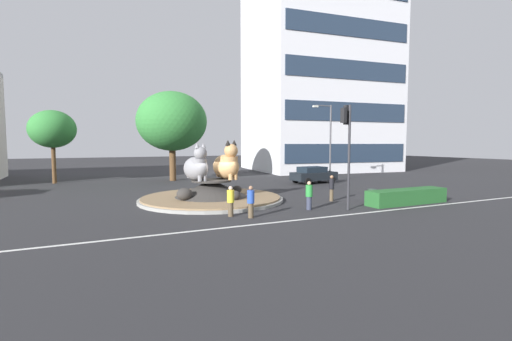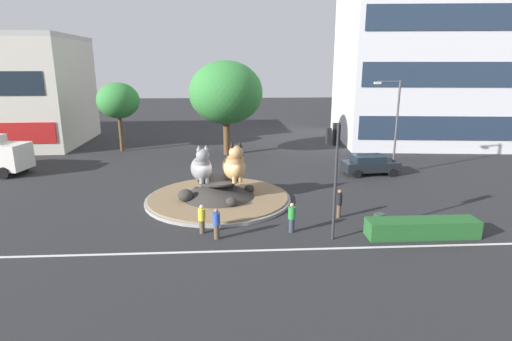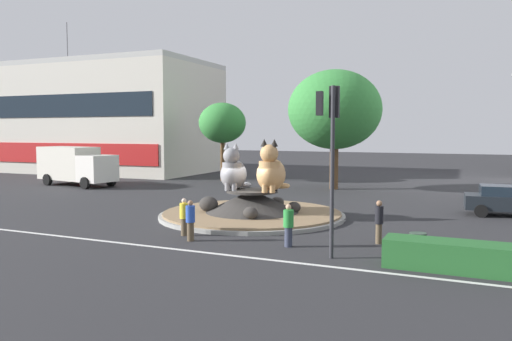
# 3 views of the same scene
# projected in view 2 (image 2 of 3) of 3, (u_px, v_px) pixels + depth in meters

# --- Properties ---
(ground_plane) EXTENTS (160.00, 160.00, 0.00)m
(ground_plane) POSITION_uv_depth(u_px,v_px,m) (218.00, 200.00, 26.08)
(ground_plane) COLOR #28282B
(lane_centreline) EXTENTS (112.00, 0.20, 0.01)m
(lane_centreline) POSITION_uv_depth(u_px,v_px,m) (214.00, 252.00, 18.96)
(lane_centreline) COLOR silver
(lane_centreline) RESTS_ON ground
(roundabout_island) EXTENTS (9.22, 9.22, 1.37)m
(roundabout_island) POSITION_uv_depth(u_px,v_px,m) (218.00, 193.00, 25.94)
(roundabout_island) COLOR gray
(roundabout_island) RESTS_ON ground
(cat_statue_grey) EXTENTS (1.80, 2.50, 2.35)m
(cat_statue_grey) POSITION_uv_depth(u_px,v_px,m) (202.00, 167.00, 25.34)
(cat_statue_grey) COLOR gray
(cat_statue_grey) RESTS_ON roundabout_island
(cat_statue_calico) EXTENTS (1.88, 2.77, 2.54)m
(cat_statue_calico) POSITION_uv_depth(u_px,v_px,m) (234.00, 165.00, 25.47)
(cat_statue_calico) COLOR tan
(cat_statue_calico) RESTS_ON roundabout_island
(traffic_light_mast) EXTENTS (0.71, 0.57, 5.77)m
(traffic_light_mast) POSITION_uv_depth(u_px,v_px,m) (335.00, 157.00, 19.32)
(traffic_light_mast) COLOR #2D2D33
(traffic_light_mast) RESTS_ON ground
(office_tower) EXTENTS (19.14, 17.00, 29.92)m
(office_tower) POSITION_uv_depth(u_px,v_px,m) (431.00, 0.00, 43.04)
(office_tower) COLOR silver
(office_tower) RESTS_ON ground
(clipped_hedge_strip) EXTENTS (5.59, 1.20, 0.90)m
(clipped_hedge_strip) POSITION_uv_depth(u_px,v_px,m) (422.00, 228.00, 20.53)
(clipped_hedge_strip) COLOR #235B28
(clipped_hedge_strip) RESTS_ON ground
(broadleaf_tree_behind_island) EXTENTS (6.82, 6.82, 8.75)m
(broadleaf_tree_behind_island) POSITION_uv_depth(u_px,v_px,m) (226.00, 93.00, 37.69)
(broadleaf_tree_behind_island) COLOR brown
(broadleaf_tree_behind_island) RESTS_ON ground
(second_tree_near_tower) EXTENTS (4.03, 4.03, 6.71)m
(second_tree_near_tower) POSITION_uv_depth(u_px,v_px,m) (118.00, 101.00, 39.37)
(second_tree_near_tower) COLOR brown
(second_tree_near_tower) RESTS_ON ground
(streetlight_arm) EXTENTS (2.06, 0.24, 7.26)m
(streetlight_arm) POSITION_uv_depth(u_px,v_px,m) (394.00, 121.00, 31.23)
(streetlight_arm) COLOR #4C4C51
(streetlight_arm) RESTS_ON ground
(pedestrian_yellow_shirt) EXTENTS (0.37, 0.37, 1.54)m
(pedestrian_yellow_shirt) POSITION_uv_depth(u_px,v_px,m) (202.00, 218.00, 20.83)
(pedestrian_yellow_shirt) COLOR brown
(pedestrian_yellow_shirt) RESTS_ON ground
(pedestrian_green_shirt) EXTENTS (0.38, 0.38, 1.59)m
(pedestrian_green_shirt) POSITION_uv_depth(u_px,v_px,m) (292.00, 217.00, 20.95)
(pedestrian_green_shirt) COLOR #33384C
(pedestrian_green_shirt) RESTS_ON ground
(pedestrian_black_shirt) EXTENTS (0.32, 0.32, 1.66)m
(pedestrian_black_shirt) POSITION_uv_depth(u_px,v_px,m) (339.00, 203.00, 22.92)
(pedestrian_black_shirt) COLOR brown
(pedestrian_black_shirt) RESTS_ON ground
(pedestrian_blue_shirt) EXTENTS (0.36, 0.36, 1.60)m
(pedestrian_blue_shirt) POSITION_uv_depth(u_px,v_px,m) (216.00, 223.00, 20.13)
(pedestrian_blue_shirt) COLOR brown
(pedestrian_blue_shirt) RESTS_ON ground
(sedan_on_far_lane) EXTENTS (4.39, 2.30, 1.54)m
(sedan_on_far_lane) POSITION_uv_depth(u_px,v_px,m) (370.00, 164.00, 31.98)
(sedan_on_far_lane) COLOR black
(sedan_on_far_lane) RESTS_ON ground
(litter_bin) EXTENTS (0.56, 0.56, 0.90)m
(litter_bin) POSITION_uv_depth(u_px,v_px,m) (379.00, 222.00, 21.34)
(litter_bin) COLOR #2D4233
(litter_bin) RESTS_ON ground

